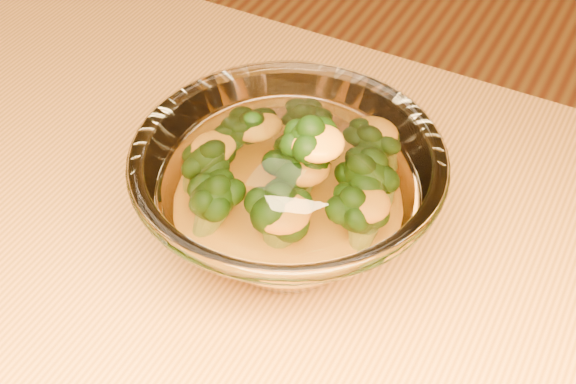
% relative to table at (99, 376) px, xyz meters
% --- Properties ---
extents(table, '(1.20, 0.80, 0.75)m').
position_rel_table_xyz_m(table, '(0.00, 0.00, 0.00)').
color(table, '#BB7838').
rests_on(table, ground).
extents(glass_bowl, '(0.23, 0.23, 0.10)m').
position_rel_table_xyz_m(glass_bowl, '(0.11, 0.12, 0.15)').
color(glass_bowl, white).
rests_on(glass_bowl, table).
extents(cheese_sauce, '(0.12, 0.12, 0.03)m').
position_rel_table_xyz_m(cheese_sauce, '(0.11, 0.12, 0.13)').
color(cheese_sauce, orange).
rests_on(cheese_sauce, glass_bowl).
extents(broccoli_heap, '(0.15, 0.14, 0.08)m').
position_rel_table_xyz_m(broccoli_heap, '(0.11, 0.13, 0.17)').
color(broccoli_heap, black).
rests_on(broccoli_heap, cheese_sauce).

